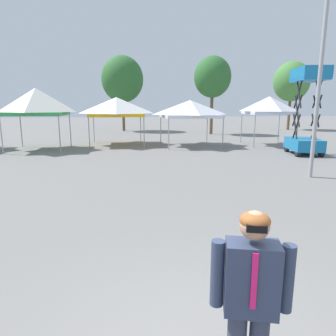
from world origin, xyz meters
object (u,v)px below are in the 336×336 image
object	(u,v)px
canopy_tent_behind_center	(36,102)
tree_behind_tents_left	(122,79)
person_foreground	(250,299)
tree_behind_tents_center	(213,77)
tree_behind_tents_right	(292,82)
canopy_tent_behind_right	(190,109)
light_pole_near_lift	(323,46)
canopy_tent_behind_left	(116,107)
scissor_lift	(305,130)
canopy_tent_far_right	(269,105)

from	to	relation	value
canopy_tent_behind_center	tree_behind_tents_left	bearing A→B (deg)	69.74
person_foreground	tree_behind_tents_center	bearing A→B (deg)	74.79
canopy_tent_behind_center	tree_behind_tents_right	xyz separation A→B (m)	(22.76, 12.44, 2.31)
canopy_tent_behind_right	person_foreground	xyz separation A→B (m)	(-3.16, -17.30, -1.34)
canopy_tent_behind_center	tree_behind_tents_center	world-z (taller)	tree_behind_tents_center
light_pole_near_lift	canopy_tent_behind_left	bearing A→B (deg)	124.22
canopy_tent_behind_right	person_foreground	bearing A→B (deg)	-100.34
canopy_tent_behind_center	scissor_lift	distance (m)	15.13
canopy_tent_behind_right	light_pole_near_lift	bearing A→B (deg)	-74.85
tree_behind_tents_left	tree_behind_tents_center	xyz separation A→B (m)	(8.02, -4.80, -0.12)
canopy_tent_far_right	tree_behind_tents_center	distance (m)	8.77
scissor_lift	tree_behind_tents_center	size ratio (longest dim) A/B	0.65
person_foreground	tree_behind_tents_right	distance (m)	33.82
canopy_tent_behind_right	light_pole_near_lift	distance (m)	9.98
canopy_tent_behind_left	tree_behind_tents_left	world-z (taller)	tree_behind_tents_left
canopy_tent_far_right	light_pole_near_lift	distance (m)	9.53
canopy_tent_far_right	tree_behind_tents_left	world-z (taller)	tree_behind_tents_left
scissor_lift	canopy_tent_behind_right	bearing A→B (deg)	140.69
canopy_tent_behind_center	canopy_tent_far_right	bearing A→B (deg)	0.63
canopy_tent_far_right	canopy_tent_behind_left	bearing A→B (deg)	170.13
canopy_tent_behind_center	tree_behind_tents_left	xyz separation A→B (m)	(4.89, 13.24, 2.40)
canopy_tent_behind_right	tree_behind_tents_left	size ratio (longest dim) A/B	0.48
canopy_tent_behind_center	scissor_lift	size ratio (longest dim) A/B	0.80
canopy_tent_far_right	tree_behind_tents_left	bearing A→B (deg)	125.97
tree_behind_tents_right	tree_behind_tents_center	size ratio (longest dim) A/B	1.04
tree_behind_tents_right	canopy_tent_behind_left	bearing A→B (deg)	-149.91
scissor_lift	tree_behind_tents_right	bearing A→B (deg)	63.22
person_foreground	tree_behind_tents_left	size ratio (longest dim) A/B	0.24
tree_behind_tents_right	canopy_tent_far_right	bearing A→B (deg)	-124.29
tree_behind_tents_center	canopy_tent_far_right	bearing A→B (deg)	-79.88
scissor_lift	light_pole_near_lift	bearing A→B (deg)	-119.14
canopy_tent_behind_right	light_pole_near_lift	world-z (taller)	light_pole_near_lift
tree_behind_tents_left	tree_behind_tents_center	size ratio (longest dim) A/B	1.09
canopy_tent_behind_left	canopy_tent_far_right	bearing A→B (deg)	-9.87
light_pole_near_lift	tree_behind_tents_right	distance (m)	23.91
tree_behind_tents_center	scissor_lift	bearing A→B (deg)	-82.21
canopy_tent_far_right	light_pole_near_lift	bearing A→B (deg)	-106.23
person_foreground	canopy_tent_behind_left	bearing A→B (deg)	94.78
canopy_tent_far_right	person_foreground	world-z (taller)	canopy_tent_far_right
canopy_tent_behind_left	scissor_lift	size ratio (longest dim) A/B	0.80
tree_behind_tents_left	tree_behind_tents_right	xyz separation A→B (m)	(17.87, -0.80, -0.10)
scissor_lift	tree_behind_tents_right	size ratio (longest dim) A/B	0.62
canopy_tent_behind_center	tree_behind_tents_left	size ratio (longest dim) A/B	0.48
canopy_tent_behind_left	scissor_lift	bearing A→B (deg)	-29.32
light_pole_near_lift	tree_behind_tents_left	bearing A→B (deg)	107.36
tree_behind_tents_left	canopy_tent_behind_right	bearing A→B (deg)	-71.03
canopy_tent_behind_right	tree_behind_tents_left	xyz separation A→B (m)	(-4.34, 12.64, 2.83)
canopy_tent_behind_left	canopy_tent_behind_center	bearing A→B (deg)	-157.49
canopy_tent_behind_right	tree_behind_tents_right	size ratio (longest dim) A/B	0.50
canopy_tent_behind_left	tree_behind_tents_center	world-z (taller)	tree_behind_tents_center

